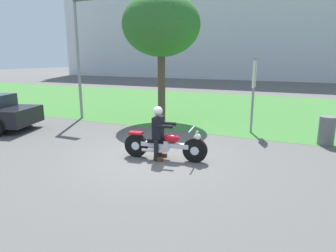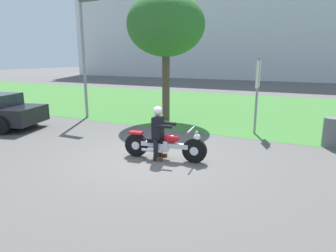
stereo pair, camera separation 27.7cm
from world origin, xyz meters
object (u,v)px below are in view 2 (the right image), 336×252
(motorcycle_lead, at_px, (165,145))
(sign_banner, at_px, (258,84))
(rider_lead, at_px, (159,129))
(streetlight_pole, at_px, (85,43))
(tree_roadside, at_px, (166,25))
(trash_can, at_px, (331,132))

(motorcycle_lead, distance_m, sign_banner, 4.35)
(rider_lead, height_order, streetlight_pole, streetlight_pole)
(sign_banner, bearing_deg, tree_roadside, 167.84)
(motorcycle_lead, xyz_separation_m, sign_banner, (1.57, 3.83, 1.34))
(streetlight_pole, relative_size, sign_banner, 1.93)
(tree_roadside, bearing_deg, sign_banner, -12.16)
(streetlight_pole, xyz_separation_m, trash_can, (9.42, -0.21, -2.75))
(trash_can, distance_m, sign_banner, 2.72)
(sign_banner, bearing_deg, trash_can, -14.87)
(streetlight_pole, bearing_deg, tree_roadside, 21.46)
(tree_roadside, bearing_deg, trash_can, -13.17)
(motorcycle_lead, distance_m, tree_roadside, 6.29)
(motorcycle_lead, xyz_separation_m, rider_lead, (-0.17, -0.02, 0.43))
(trash_can, xyz_separation_m, sign_banner, (-2.32, 0.62, 1.29))
(streetlight_pole, bearing_deg, trash_can, -1.27)
(rider_lead, height_order, tree_roadside, tree_roadside)
(rider_lead, distance_m, streetlight_pole, 6.81)
(tree_roadside, relative_size, trash_can, 5.90)
(streetlight_pole, bearing_deg, motorcycle_lead, -31.77)
(motorcycle_lead, height_order, sign_banner, sign_banner)
(motorcycle_lead, relative_size, streetlight_pole, 0.44)
(trash_can, bearing_deg, rider_lead, -141.39)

